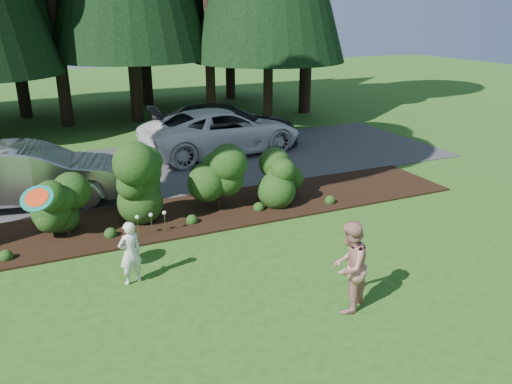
{
  "coord_description": "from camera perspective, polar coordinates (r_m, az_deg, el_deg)",
  "views": [
    {
      "loc": [
        -2.34,
        -7.75,
        4.71
      ],
      "look_at": [
        1.52,
        0.83,
        1.3
      ],
      "focal_mm": 35.0,
      "sensor_mm": 36.0,
      "label": 1
    }
  ],
  "objects": [
    {
      "name": "frisbee",
      "position": [
        9.03,
        -23.76,
        -0.66
      ],
      "size": [
        0.6,
        0.48,
        0.43
      ],
      "color": "#167D68",
      "rests_on": "ground"
    },
    {
      "name": "adult",
      "position": [
        8.37,
        10.61,
        -8.4
      ],
      "size": [
        0.97,
        0.93,
        1.58
      ],
      "primitive_type": "imported",
      "rotation": [
        0.0,
        0.0,
        3.77
      ],
      "color": "#A92316",
      "rests_on": "ground"
    },
    {
      "name": "shrub_row",
      "position": [
        11.98,
        -7.84,
        0.71
      ],
      "size": [
        6.53,
        1.6,
        1.61
      ],
      "color": "#133A11",
      "rests_on": "ground"
    },
    {
      "name": "child",
      "position": [
        9.37,
        -14.19,
        -6.74
      ],
      "size": [
        0.51,
        0.41,
        1.21
      ],
      "primitive_type": "imported",
      "rotation": [
        0.0,
        0.0,
        3.45
      ],
      "color": "white",
      "rests_on": "ground"
    },
    {
      "name": "driveway",
      "position": [
        16.13,
        -14.83,
        2.3
      ],
      "size": [
        22.0,
        6.0,
        0.03
      ],
      "primitive_type": "cube",
      "color": "#38383A",
      "rests_on": "ground"
    },
    {
      "name": "car_dark_suv",
      "position": [
        18.27,
        -3.47,
        7.55
      ],
      "size": [
        5.63,
        2.87,
        1.57
      ],
      "primitive_type": "imported",
      "rotation": [
        0.0,
        0.0,
        1.44
      ],
      "color": "black",
      "rests_on": "driveway"
    },
    {
      "name": "ground",
      "position": [
        9.37,
        -6.52,
        -10.42
      ],
      "size": [
        80.0,
        80.0,
        0.0
      ],
      "primitive_type": "plane",
      "color": "#285518",
      "rests_on": "ground"
    },
    {
      "name": "mulch_bed",
      "position": [
        12.18,
        -11.29,
        -3.12
      ],
      "size": [
        16.0,
        2.5,
        0.05
      ],
      "primitive_type": "cube",
      "color": "black",
      "rests_on": "ground"
    },
    {
      "name": "car_white_suv",
      "position": [
        17.49,
        -3.88,
        6.98
      ],
      "size": [
        5.89,
        3.24,
        1.56
      ],
      "primitive_type": "imported",
      "rotation": [
        0.0,
        0.0,
        1.69
      ],
      "color": "white",
      "rests_on": "driveway"
    },
    {
      "name": "lily_cluster",
      "position": [
        11.18,
        -11.92,
        -2.69
      ],
      "size": [
        0.69,
        0.09,
        0.57
      ],
      "color": "#133A11",
      "rests_on": "ground"
    },
    {
      "name": "car_silver_wagon",
      "position": [
        13.92,
        -24.35,
        1.82
      ],
      "size": [
        4.94,
        2.4,
        1.56
      ],
      "primitive_type": "imported",
      "rotation": [
        0.0,
        0.0,
        1.41
      ],
      "color": "#A6A6AA",
      "rests_on": "driveway"
    }
  ]
}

